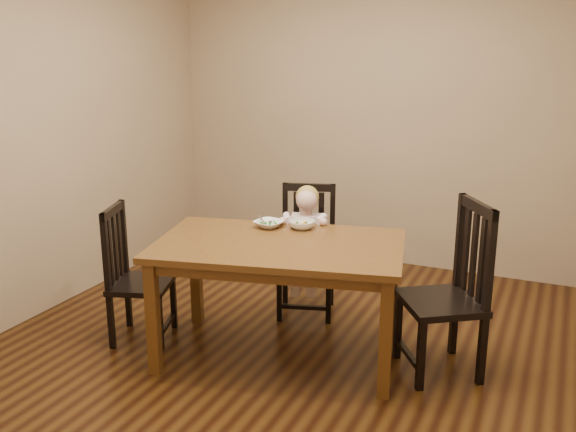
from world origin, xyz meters
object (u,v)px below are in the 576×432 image
at_px(chair_child, 307,253).
at_px(bowl_peas, 269,224).
at_px(chair_right, 450,292).
at_px(chair_left, 134,276).
at_px(dining_table, 279,256).
at_px(toddler, 307,238).
at_px(bowl_veg, 302,225).

height_order(chair_child, bowl_peas, chair_child).
bearing_deg(chair_right, chair_child, 32.55).
bearing_deg(chair_left, dining_table, 80.84).
relative_size(dining_table, chair_child, 1.78).
height_order(chair_left, chair_right, chair_right).
xyz_separation_m(dining_table, chair_right, (1.05, 0.24, -0.17)).
height_order(chair_child, chair_left, chair_child).
height_order(chair_right, toddler, chair_right).
xyz_separation_m(chair_right, bowl_veg, (-1.04, 0.10, 0.29)).
distance_m(dining_table, toddler, 0.71).
relative_size(chair_left, bowl_peas, 5.01).
bearing_deg(chair_child, chair_left, 28.58).
distance_m(chair_child, bowl_peas, 0.58).
bearing_deg(chair_right, toddler, 34.29).
relative_size(chair_right, bowl_veg, 6.04).
distance_m(chair_child, chair_left, 1.29).
relative_size(dining_table, chair_left, 1.82).
distance_m(chair_child, toddler, 0.14).
relative_size(chair_child, bowl_veg, 5.37).
relative_size(dining_table, bowl_veg, 9.54).
bearing_deg(dining_table, bowl_veg, 88.20).
xyz_separation_m(dining_table, chair_child, (-0.11, 0.75, -0.22)).
bearing_deg(toddler, chair_child, -90.00).
xyz_separation_m(chair_right, bowl_peas, (-1.26, 0.04, 0.28)).
height_order(toddler, bowl_veg, toddler).
distance_m(chair_right, bowl_peas, 1.29).
bearing_deg(chair_child, chair_right, 139.45).
distance_m(chair_left, bowl_peas, 1.00).
bearing_deg(bowl_peas, chair_child, 78.63).
bearing_deg(toddler, dining_table, 81.01).
height_order(dining_table, chair_right, chair_right).
bearing_deg(chair_right, bowl_veg, 50.47).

